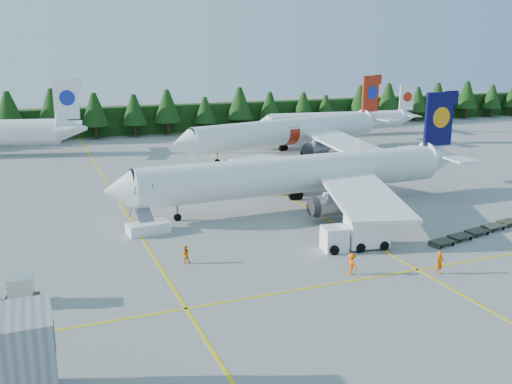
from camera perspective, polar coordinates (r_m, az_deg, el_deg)
name	(u,v)px	position (r m, az deg, el deg)	size (l,w,h in m)	color
ground	(320,256)	(51.78, 6.44, -6.35)	(320.00, 320.00, 0.00)	gray
taxi_stripe_a	(126,214)	(65.84, -12.83, -2.13)	(0.25, 120.00, 0.01)	yellow
taxi_stripe_b	(288,197)	(71.43, 3.19, -0.52)	(0.25, 120.00, 0.01)	yellow
taxi_stripe_cross	(355,280)	(46.96, 9.91, -8.68)	(80.00, 0.25, 0.01)	yellow
treeline_hedge	(144,120)	(127.68, -11.14, 7.11)	(220.00, 4.00, 6.00)	black
airliner_navy	(290,176)	(65.81, 3.38, 1.65)	(43.96, 36.18, 12.78)	white
airliner_red	(284,132)	(99.53, 2.78, 5.97)	(44.11, 35.83, 13.08)	white
airliner_far_right	(332,120)	(124.02, 7.64, 7.16)	(35.45, 7.46, 10.33)	white
airstairs	(147,224)	(58.67, -10.84, -3.21)	(4.37, 5.93, 3.72)	white
service_truck	(355,233)	(53.58, 9.91, -4.10)	(6.41, 3.05, 2.98)	white
dolly_train	(477,231)	(61.07, 21.22, -3.64)	(13.17, 4.36, 0.13)	#353829
uld_pair	(0,289)	(45.60, -24.26, -8.86)	(5.38, 2.95, 1.78)	#353829
crew_a	(439,263)	(49.52, 17.87, -6.73)	(0.72, 0.47, 1.97)	#F66205
crew_b	(185,254)	(49.87, -7.09, -6.21)	(0.77, 0.60, 1.59)	orange
crew_c	(352,264)	(47.71, 9.56, -7.11)	(0.76, 0.51, 1.83)	#F55705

